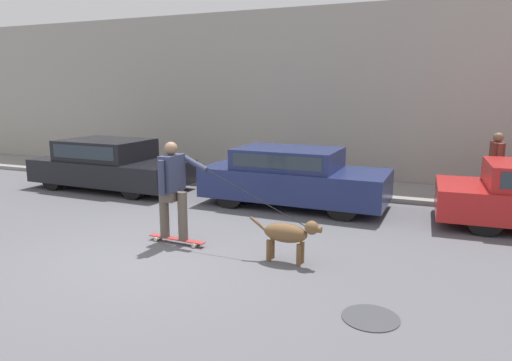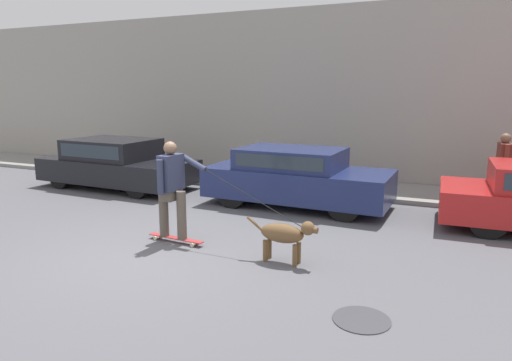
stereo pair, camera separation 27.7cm
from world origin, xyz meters
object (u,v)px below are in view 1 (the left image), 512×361
Objects in this scene: pedestrian_with_bag at (496,163)px; parked_car_1 at (293,177)px; skateboarder at (173,187)px; parked_car_0 at (110,165)px; dog at (289,234)px.

parked_car_1 is at bearing 17.19° from pedestrian_with_bag.
skateboarder is (-1.11, -3.21, 0.33)m from parked_car_1.
parked_car_1 reaches higher than parked_car_0.
skateboarder is at bearing 37.34° from pedestrian_with_bag.
parked_car_1 is at bearing 108.47° from dog.
skateboarder reaches higher than parked_car_1.
dog is (0.96, -3.34, -0.20)m from parked_car_1.
pedestrian_with_bag reaches higher than parked_car_0.
pedestrian_with_bag is (4.20, 1.80, 0.29)m from parked_car_1.
parked_car_0 is at bearing 5.01° from pedestrian_with_bag.
pedestrian_with_bag reaches higher than dog.
parked_car_0 is at bearing 153.29° from dog.
parked_car_1 is 1.40× the size of skateboarder.
skateboarder is 1.92× the size of pedestrian_with_bag.
skateboarder reaches higher than pedestrian_with_bag.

